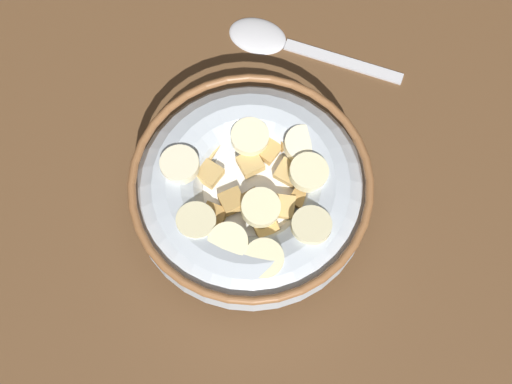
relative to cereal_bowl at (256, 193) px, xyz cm
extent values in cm
cube|color=brown|center=(0.01, -0.03, -3.85)|extent=(128.29, 128.29, 2.00)
cylinder|color=#B2BCC6|center=(0.01, -0.03, -2.55)|extent=(9.25, 9.25, 0.60)
torus|color=#B2BCC6|center=(0.01, -0.03, -0.26)|extent=(16.81, 16.81, 5.17)
torus|color=brown|center=(0.01, -0.03, 2.02)|extent=(16.91, 16.91, 0.60)
cylinder|color=white|center=(0.01, -0.03, 0.35)|extent=(13.71, 13.71, 0.40)
cube|color=tan|center=(3.18, -3.03, 0.87)|extent=(2.22, 2.24, 0.86)
cube|color=tan|center=(-2.20, 1.43, 1.09)|extent=(1.81, 1.87, 0.90)
cube|color=tan|center=(2.92, -1.16, 1.00)|extent=(2.23, 2.24, 0.87)
cube|color=tan|center=(-0.24, 1.10, 1.10)|extent=(2.18, 2.16, 0.80)
cube|color=#AD7F42|center=(-2.88, -3.62, 1.08)|extent=(1.85, 1.79, 0.88)
cube|color=tan|center=(1.32, 0.96, 1.08)|extent=(2.10, 2.14, 0.93)
cube|color=tan|center=(-0.38, 4.91, 1.07)|extent=(2.00, 1.94, 0.90)
cube|color=#B78947|center=(-3.56, 0.80, 1.01)|extent=(2.19, 2.20, 0.79)
cube|color=#AD7F42|center=(-2.59, 4.66, 0.92)|extent=(1.96, 1.95, 0.72)
cube|color=tan|center=(-4.75, -1.99, 0.85)|extent=(2.06, 2.02, 0.86)
cube|color=tan|center=(-1.23, -2.90, 1.02)|extent=(2.27, 2.25, 0.92)
cube|color=tan|center=(0.39, -1.87, 1.00)|extent=(2.11, 2.12, 0.77)
cube|color=#AD7F42|center=(5.28, 0.12, 1.06)|extent=(1.79, 1.74, 0.85)
cube|color=#AD7F42|center=(-4.58, 3.25, 0.99)|extent=(1.94, 1.95, 0.72)
cube|color=tan|center=(2.95, 3.66, 1.09)|extent=(1.99, 2.04, 0.93)
cube|color=#AD7F42|center=(0.37, -5.36, 1.03)|extent=(1.88, 1.92, 0.84)
cube|color=#B78947|center=(2.64, 1.97, 0.93)|extent=(2.10, 2.13, 0.86)
cube|color=#AD7F42|center=(3.09, -4.83, 0.90)|extent=(2.17, 2.19, 0.82)
cube|color=tan|center=(-1.11, 3.17, 0.84)|extent=(2.09, 2.12, 0.88)
cube|color=tan|center=(-2.63, -1.13, 1.06)|extent=(2.19, 2.20, 0.81)
cylinder|color=beige|center=(3.77, 2.66, 1.85)|extent=(3.11, 3.09, 1.40)
cylinder|color=#F9EFC6|center=(-3.70, -2.89, 1.84)|extent=(3.53, 3.52, 1.32)
cylinder|color=beige|center=(-0.62, 1.67, 1.67)|extent=(3.75, 3.72, 1.14)
cylinder|color=beige|center=(-3.97, 3.22, 2.20)|extent=(3.52, 3.58, 1.23)
cylinder|color=#F4EABC|center=(0.11, -3.61, 1.71)|extent=(3.73, 3.74, 1.00)
cylinder|color=beige|center=(-0.77, 5.33, 1.87)|extent=(3.32, 3.33, 1.25)
cylinder|color=beige|center=(1.59, 4.16, 1.84)|extent=(3.78, 3.80, 1.12)
cylinder|color=beige|center=(-3.98, -0.68, 2.08)|extent=(3.72, 3.68, 1.13)
cylinder|color=#F9EFC6|center=(4.88, -1.37, 2.25)|extent=(3.68, 3.70, 1.02)
ellipsoid|color=silver|center=(-0.78, -14.82, -2.45)|extent=(5.72, 4.87, 0.80)
cube|color=silver|center=(-7.66, -12.22, -2.67)|extent=(9.60, 4.43, 0.36)
camera|label=1|loc=(0.37, 17.11, 46.38)|focal=48.88mm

